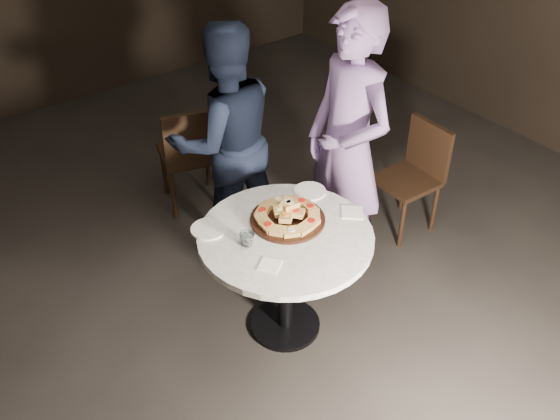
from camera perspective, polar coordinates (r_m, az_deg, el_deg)
name	(u,v)px	position (r m, az deg, el deg)	size (l,w,h in m)	color
floor	(282,311)	(3.88, 0.20, -9.18)	(7.00, 7.00, 0.00)	black
table	(286,253)	(3.40, 0.51, -3.94)	(1.06, 1.06, 0.71)	black
serving_board	(288,219)	(3.40, 0.70, -0.86)	(0.41, 0.41, 0.02)	black
focaccia_pile	(288,214)	(3.38, 0.71, -0.33)	(0.36, 0.36, 0.10)	tan
plate_left	(208,229)	(3.36, -6.56, -1.73)	(0.19, 0.19, 0.01)	white
plate_right	(310,191)	(3.63, 2.74, 1.75)	(0.19, 0.19, 0.01)	white
water_glass	(247,239)	(3.22, -3.01, -2.71)	(0.08, 0.08, 0.07)	silver
napkin_near	(270,265)	(3.12, -0.94, -5.07)	(0.10, 0.10, 0.01)	white
napkin_far	(352,212)	(3.48, 6.62, -0.22)	(0.12, 0.12, 0.01)	white
chair_far	(190,152)	(4.47, -8.20, 5.30)	(0.50, 0.51, 0.84)	black
chair_right	(416,170)	(4.39, 12.30, 3.59)	(0.40, 0.38, 0.78)	black
diner_navy	(225,140)	(4.01, -5.04, 6.42)	(0.75, 0.59, 1.55)	black
diner_teal	(348,148)	(3.75, 6.23, 5.68)	(0.63, 0.42, 1.74)	slate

